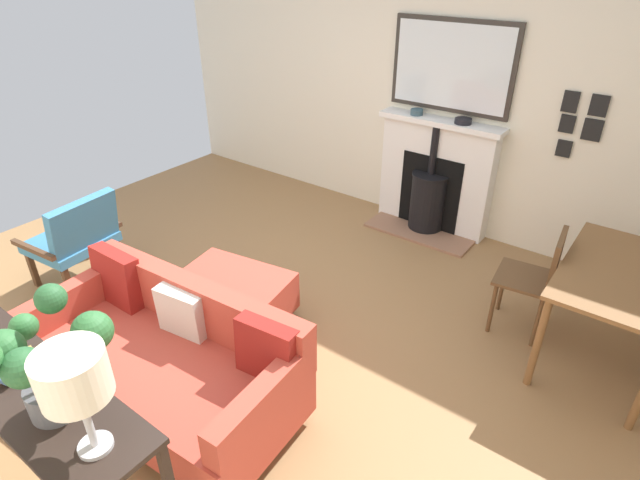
{
  "coord_description": "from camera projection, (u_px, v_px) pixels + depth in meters",
  "views": [
    {
      "loc": [
        2.2,
        2.26,
        2.55
      ],
      "look_at": [
        -0.46,
        0.27,
        0.63
      ],
      "focal_mm": 28.53,
      "sensor_mm": 36.0,
      "label": 1
    }
  ],
  "objects": [
    {
      "name": "potted_plant",
      "position": [
        39.0,
        357.0,
        2.08
      ],
      "size": [
        0.58,
        0.46,
        0.59
      ],
      "color": "#4C4C51",
      "rests_on": "console_table"
    },
    {
      "name": "mantel_bowl_far",
      "position": [
        463.0,
        121.0,
        4.67
      ],
      "size": [
        0.16,
        0.16,
        0.05
      ],
      "color": "black",
      "rests_on": "fireplace"
    },
    {
      "name": "book_stack",
      "position": [
        9.0,
        366.0,
        2.44
      ],
      "size": [
        0.28,
        0.24,
        0.05
      ],
      "color": "olive",
      "rests_on": "console_table"
    },
    {
      "name": "ottoman",
      "position": [
        234.0,
        295.0,
        3.89
      ],
      "size": [
        0.7,
        0.91,
        0.4
      ],
      "color": "#B2B2B7",
      "rests_on": "ground"
    },
    {
      "name": "mantel_bowl_near",
      "position": [
        417.0,
        112.0,
        4.91
      ],
      "size": [
        0.12,
        0.12,
        0.06
      ],
      "color": "#334C56",
      "rests_on": "fireplace"
    },
    {
      "name": "dining_chair_near_fireplace",
      "position": [
        538.0,
        274.0,
        3.65
      ],
      "size": [
        0.44,
        0.44,
        0.85
      ],
      "color": "brown",
      "rests_on": "ground"
    },
    {
      "name": "wall_left",
      "position": [
        419.0,
        85.0,
        4.98
      ],
      "size": [
        0.12,
        6.21,
        2.75
      ],
      "primitive_type": "cube",
      "color": "silver",
      "rests_on": "ground"
    },
    {
      "name": "sofa",
      "position": [
        168.0,
        358.0,
        3.16
      ],
      "size": [
        0.96,
        1.8,
        0.79
      ],
      "color": "#B2B2B7",
      "rests_on": "ground"
    },
    {
      "name": "fireplace",
      "position": [
        433.0,
        183.0,
        5.11
      ],
      "size": [
        0.54,
        1.22,
        1.14
      ],
      "color": "#93664C",
      "rests_on": "ground"
    },
    {
      "name": "table_lamp_far_end",
      "position": [
        73.0,
        378.0,
        1.88
      ],
      "size": [
        0.27,
        0.27,
        0.5
      ],
      "color": "#B2B2B7",
      "rests_on": "console_table"
    },
    {
      "name": "photo_gallery_row",
      "position": [
        580.0,
        121.0,
        4.17
      ],
      "size": [
        0.02,
        0.35,
        0.55
      ],
      "color": "black"
    },
    {
      "name": "console_table",
      "position": [
        28.0,
        395.0,
        2.44
      ],
      "size": [
        0.41,
        1.63,
        0.78
      ],
      "color": "black",
      "rests_on": "ground"
    },
    {
      "name": "ground_plane",
      "position": [
        257.0,
        324.0,
        3.97
      ],
      "size": [
        4.89,
        6.21,
        0.01
      ],
      "primitive_type": "cube",
      "color": "olive"
    },
    {
      "name": "mirror_over_mantel",
      "position": [
        452.0,
        66.0,
        4.62
      ],
      "size": [
        0.04,
        1.17,
        0.82
      ],
      "color": "#2D2823"
    },
    {
      "name": "armchair_accent",
      "position": [
        76.0,
        236.0,
        4.23
      ],
      "size": [
        0.73,
        0.66,
        0.84
      ],
      "color": "#4C3321",
      "rests_on": "ground"
    },
    {
      "name": "dining_table",
      "position": [
        620.0,
        284.0,
        3.32
      ],
      "size": [
        1.18,
        0.71,
        0.74
      ],
      "color": "brown",
      "rests_on": "ground"
    }
  ]
}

